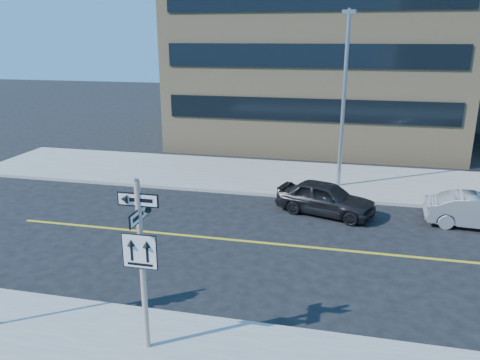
% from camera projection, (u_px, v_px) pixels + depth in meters
% --- Properties ---
extents(ground, '(120.00, 120.00, 0.00)m').
position_uv_depth(ground, '(184.00, 296.00, 13.21)').
color(ground, black).
rests_on(ground, ground).
extents(sign_pole, '(0.92, 0.92, 4.06)m').
position_uv_depth(sign_pole, '(141.00, 257.00, 10.15)').
color(sign_pole, white).
rests_on(sign_pole, near_sidewalk).
extents(parked_car_a, '(2.76, 4.34, 1.37)m').
position_uv_depth(parked_car_a, '(326.00, 198.00, 19.13)').
color(parked_car_a, black).
rests_on(parked_car_a, ground).
extents(parked_car_b, '(1.60, 3.94, 1.27)m').
position_uv_depth(parked_car_b, '(478.00, 211.00, 17.82)').
color(parked_car_b, gray).
rests_on(parked_car_b, ground).
extents(streetlight_a, '(0.55, 2.25, 8.00)m').
position_uv_depth(streetlight_a, '(344.00, 89.00, 20.99)').
color(streetlight_a, gray).
rests_on(streetlight_a, far_sidewalk).
extents(building_brick, '(18.00, 18.00, 18.00)m').
position_uv_depth(building_brick, '(322.00, 8.00, 33.45)').
color(building_brick, tan).
rests_on(building_brick, ground).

